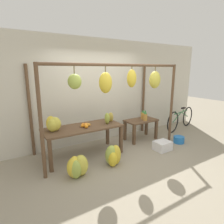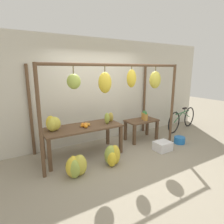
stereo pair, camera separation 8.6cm
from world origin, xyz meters
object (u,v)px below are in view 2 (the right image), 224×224
parked_bicycle (182,119)px  papaya_pile (109,118)px  blue_bucket (179,140)px  orange_pile (85,125)px  banana_pile_ground_right (112,156)px  pineapple_cluster (145,116)px  banana_pile_ground_left (75,167)px  banana_pile_on_table (53,124)px  fruit_crate_white (163,146)px

parked_bicycle → papaya_pile: bearing=-176.6°
blue_bucket → papaya_pile: (-1.89, 0.62, 0.75)m
parked_bicycle → papaya_pile: papaya_pile is taller
orange_pile → parked_bicycle: 3.60m
orange_pile → banana_pile_ground_right: bearing=-65.1°
pineapple_cluster → banana_pile_ground_left: size_ratio=0.64×
blue_bucket → papaya_pile: size_ratio=0.88×
pineapple_cluster → banana_pile_ground_right: (-1.56, -0.81, -0.51)m
banana_pile_on_table → parked_bicycle: size_ratio=0.20×
banana_pile_ground_right → parked_bicycle: 3.37m
banana_pile_ground_right → parked_bicycle: size_ratio=0.25×
blue_bucket → pineapple_cluster: bearing=131.1°
orange_pile → blue_bucket: size_ratio=0.82×
banana_pile_ground_right → parked_bicycle: parked_bicycle is taller
fruit_crate_white → pineapple_cluster: bearing=83.1°
fruit_crate_white → papaya_pile: 1.54m
banana_pile_on_table → blue_bucket: (3.21, -0.71, -0.78)m
banana_pile_ground_right → parked_bicycle: bearing=14.8°
banana_pile_on_table → orange_pile: (0.70, -0.10, -0.11)m
banana_pile_on_table → blue_bucket: bearing=-12.4°
parked_bicycle → orange_pile: bearing=-177.1°
orange_pile → fruit_crate_white: bearing=-21.8°
banana_pile_on_table → orange_pile: banana_pile_on_table is taller
pineapple_cluster → parked_bicycle: pineapple_cluster is taller
banana_pile_on_table → banana_pile_ground_left: banana_pile_on_table is taller
orange_pile → fruit_crate_white: size_ratio=0.60×
fruit_crate_white → papaya_pile: (-1.15, 0.72, 0.73)m
fruit_crate_white → parked_bicycle: 2.03m
banana_pile_on_table → banana_pile_ground_left: (0.17, -0.80, -0.67)m
banana_pile_ground_right → orange_pile: bearing=114.9°
fruit_crate_white → parked_bicycle: parked_bicycle is taller
parked_bicycle → papaya_pile: 2.99m
orange_pile → blue_bucket: bearing=-13.6°
orange_pile → pineapple_cluster: pineapple_cluster is taller
pineapple_cluster → fruit_crate_white: bearing=-96.9°
banana_pile_on_table → orange_pile: bearing=-8.0°
orange_pile → parked_bicycle: (3.57, 0.18, -0.39)m
orange_pile → parked_bicycle: size_ratio=0.14×
papaya_pile → banana_pile_ground_right: bearing=-114.1°
orange_pile → papaya_pile: (0.62, 0.01, 0.09)m
pineapple_cluster → banana_pile_on_table: bearing=-179.3°
banana_pile_ground_left → parked_bicycle: bearing=12.2°
banana_pile_on_table → papaya_pile: size_ratio=1.03×
banana_pile_ground_left → banana_pile_ground_right: (0.84, 0.02, 0.01)m
orange_pile → parked_bicycle: orange_pile is taller
banana_pile_on_table → banana_pile_ground_right: banana_pile_on_table is taller
pineapple_cluster → papaya_pile: bearing=-174.4°
orange_pile → pineapple_cluster: (1.87, 0.13, -0.04)m
pineapple_cluster → banana_pile_ground_right: pineapple_cluster is taller
pineapple_cluster → fruit_crate_white: pineapple_cluster is taller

